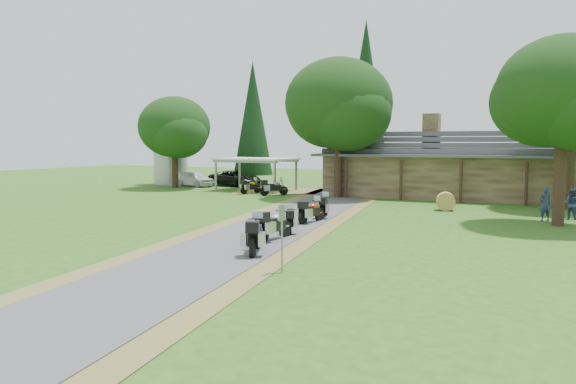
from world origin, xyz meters
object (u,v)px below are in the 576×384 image
at_px(motorcycle_row_b, 274,223).
at_px(hay_bale, 446,201).
at_px(carport, 256,174).
at_px(motorcycle_row_d, 311,210).
at_px(motorcycle_row_c, 290,219).
at_px(lodge, 470,164).
at_px(motorcycle_row_a, 255,234).
at_px(car_white_sedan, 195,177).
at_px(motorcycle_row_e, 324,206).
at_px(motorcycle_carport_b, 274,187).
at_px(silo, 170,150).
at_px(car_dark_suv, 235,174).
at_px(motorcycle_carport_a, 251,186).

height_order(motorcycle_row_b, hay_bale, motorcycle_row_b).
distance_m(carport, motorcycle_row_d, 19.39).
bearing_deg(motorcycle_row_d, motorcycle_row_c, -163.86).
xyz_separation_m(lodge, hay_bale, (-0.21, -9.26, -1.91)).
height_order(carport, motorcycle_row_a, carport).
height_order(carport, car_white_sedan, carport).
xyz_separation_m(motorcycle_row_a, motorcycle_row_d, (-1.11, 7.98, -0.08)).
xyz_separation_m(motorcycle_row_a, hay_bale, (4.11, 16.09, -0.18)).
relative_size(motorcycle_row_d, motorcycle_row_e, 0.99).
distance_m(motorcycle_row_a, motorcycle_carport_b, 22.39).
bearing_deg(motorcycle_row_b, car_white_sedan, 48.11).
bearing_deg(motorcycle_carport_b, silo, 110.81).
bearing_deg(motorcycle_row_a, lodge, -30.61).
distance_m(car_dark_suv, motorcycle_carport_b, 9.87).
height_order(carport, hay_bale, carport).
distance_m(motorcycle_carport_b, hay_bale, 14.02).
height_order(carport, car_dark_suv, carport).
relative_size(motorcycle_row_a, motorcycle_row_c, 1.18).
height_order(motorcycle_row_a, motorcycle_carport_b, motorcycle_row_a).
bearing_deg(lodge, car_white_sedan, -179.96).
xyz_separation_m(silo, motorcycle_row_e, (22.24, -16.70, -2.62)).
height_order(car_white_sedan, motorcycle_row_a, car_white_sedan).
distance_m(lodge, motorcycle_row_d, 18.29).
bearing_deg(motorcycle_carport_b, motorcycle_carport_a, 118.80).
bearing_deg(motorcycle_row_d, silo, 60.55).
bearing_deg(motorcycle_row_c, hay_bale, -48.03).
bearing_deg(motorcycle_row_a, silo, 20.29).
xyz_separation_m(motorcycle_row_c, hay_bale, (4.90, 11.38, -0.07)).
relative_size(car_dark_suv, motorcycle_row_c, 3.18).
bearing_deg(carport, car_dark_suv, 143.43).
relative_size(silo, motorcycle_row_e, 3.44).
relative_size(motorcycle_row_b, motorcycle_row_e, 1.09).
height_order(motorcycle_row_a, motorcycle_row_e, motorcycle_row_a).
xyz_separation_m(silo, carport, (10.98, -3.15, -1.91)).
xyz_separation_m(motorcycle_row_d, hay_bale, (5.22, 8.12, -0.11)).
xyz_separation_m(silo, motorcycle_row_b, (22.90, -24.08, -2.57)).
distance_m(silo, car_white_sedan, 4.67).
bearing_deg(silo, motorcycle_carport_b, -24.21).
relative_size(silo, motorcycle_carport_b, 3.34).
xyz_separation_m(lodge, carport, (-16.82, -1.70, -1.09)).
distance_m(car_dark_suv, hay_bale, 23.34).
bearing_deg(motorcycle_carport_b, carport, 90.04).
bearing_deg(lodge, motorcycle_row_c, -103.92).
bearing_deg(motorcycle_carport_a, motorcycle_row_b, -128.36).
distance_m(silo, motorcycle_row_d, 29.35).
relative_size(car_dark_suv, motorcycle_carport_b, 2.88).
relative_size(lodge, motorcycle_row_d, 11.40).
height_order(lodge, motorcycle_carport_b, lodge).
xyz_separation_m(carport, motorcycle_row_e, (11.26, -13.55, -0.71)).
bearing_deg(car_dark_suv, motorcycle_row_c, -134.27).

